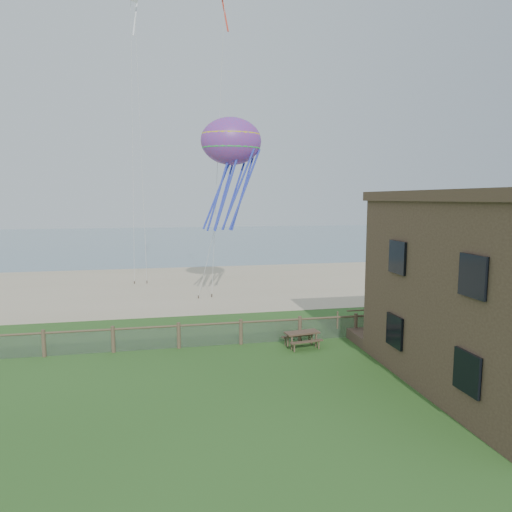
% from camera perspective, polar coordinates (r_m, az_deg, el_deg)
% --- Properties ---
extents(ground, '(160.00, 160.00, 0.00)m').
position_cam_1_polar(ground, '(17.29, 1.55, -17.05)').
color(ground, '#2B521C').
rests_on(ground, ground).
extents(sand_beach, '(72.00, 20.00, 0.02)m').
position_cam_1_polar(sand_beach, '(38.20, -5.90, -3.56)').
color(sand_beach, tan).
rests_on(sand_beach, ground).
extents(ocean, '(160.00, 68.00, 0.02)m').
position_cam_1_polar(ocean, '(81.75, -8.90, 2.11)').
color(ocean, slate).
rests_on(ocean, ground).
extents(chainlink_fence, '(36.20, 0.20, 1.25)m').
position_cam_1_polar(chainlink_fence, '(22.62, -1.91, -9.64)').
color(chainlink_fence, '#4D3B2B').
rests_on(chainlink_fence, ground).
extents(motel_deck, '(15.00, 2.00, 0.50)m').
position_cam_1_polar(motel_deck, '(27.13, 27.02, -8.24)').
color(motel_deck, brown).
rests_on(motel_deck, ground).
extents(picnic_table, '(1.83, 1.49, 0.70)m').
position_cam_1_polar(picnic_table, '(22.38, 5.76, -10.41)').
color(picnic_table, brown).
rests_on(picnic_table, ground).
extents(octopus_kite, '(4.43, 3.86, 7.62)m').
position_cam_1_polar(octopus_kite, '(29.50, -3.09, 10.36)').
color(octopus_kite, '#DB2257').
extents(kite_white, '(2.29, 2.23, 3.14)m').
position_cam_1_polar(kite_white, '(37.40, -14.94, 27.96)').
color(kite_white, white).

